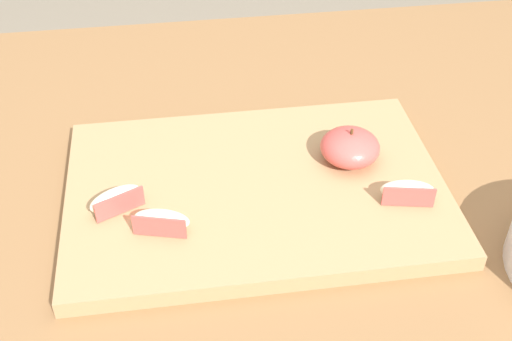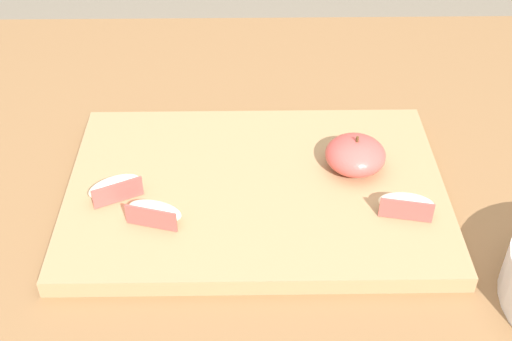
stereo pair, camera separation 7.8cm
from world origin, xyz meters
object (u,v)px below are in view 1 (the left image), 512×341
object	(u,v)px
apple_half_skin_up	(350,147)
apple_wedge_left	(161,221)
apple_wedge_right	(408,191)
apple_wedge_middle	(116,199)
cutting_board	(256,190)

from	to	relation	value
apple_half_skin_up	apple_wedge_left	distance (m)	0.25
apple_half_skin_up	apple_wedge_right	size ratio (longest dim) A/B	1.13
apple_wedge_right	apple_wedge_middle	xyz separation A→B (m)	(-0.33, 0.03, 0.00)
cutting_board	apple_wedge_right	distance (m)	0.18
apple_half_skin_up	apple_wedge_right	xyz separation A→B (m)	(0.05, -0.08, -0.01)
apple_wedge_right	apple_wedge_left	bearing A→B (deg)	-178.26
apple_half_skin_up	cutting_board	bearing A→B (deg)	-167.13
cutting_board	apple_wedge_middle	world-z (taller)	apple_wedge_middle
apple_wedge_middle	apple_wedge_left	bearing A→B (deg)	-40.55
apple_wedge_left	cutting_board	bearing A→B (deg)	29.15
apple_half_skin_up	apple_wedge_right	distance (m)	0.10
apple_wedge_middle	apple_half_skin_up	bearing A→B (deg)	9.66
apple_half_skin_up	apple_wedge_middle	world-z (taller)	apple_half_skin_up
cutting_board	apple_wedge_middle	xyz separation A→B (m)	(-0.17, -0.02, 0.02)
cutting_board	apple_half_skin_up	xyz separation A→B (m)	(0.12, 0.03, 0.03)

